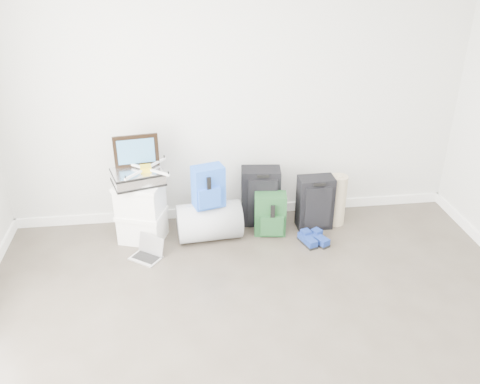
{
  "coord_description": "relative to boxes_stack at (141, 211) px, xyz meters",
  "views": [
    {
      "loc": [
        -0.56,
        -2.16,
        2.67
      ],
      "look_at": [
        -0.03,
        1.9,
        0.56
      ],
      "focal_mm": 38.0,
      "sensor_mm": 36.0,
      "label": 1
    }
  ],
  "objects": [
    {
      "name": "room_envelope",
      "position": [
        0.95,
        -2.11,
        1.42
      ],
      "size": [
        4.52,
        5.02,
        2.71
      ],
      "color": "beige",
      "rests_on": "ground"
    },
    {
      "name": "boxes_stack",
      "position": [
        0.0,
        0.0,
        0.0
      ],
      "size": [
        0.51,
        0.46,
        0.6
      ],
      "rotation": [
        0.0,
        0.0,
        -0.33
      ],
      "color": "white",
      "rests_on": "ground"
    },
    {
      "name": "briefcase",
      "position": [
        0.0,
        0.0,
        0.36
      ],
      "size": [
        0.52,
        0.44,
        0.13
      ],
      "primitive_type": "cube",
      "rotation": [
        0.0,
        0.0,
        0.28
      ],
      "color": "#B2B2B7",
      "rests_on": "boxes_stack"
    },
    {
      "name": "painting",
      "position": [
        -0.0,
        0.1,
        0.58
      ],
      "size": [
        0.41,
        0.08,
        0.31
      ],
      "rotation": [
        0.0,
        0.0,
        0.13
      ],
      "color": "black",
      "rests_on": "briefcase"
    },
    {
      "name": "drone",
      "position": [
        0.08,
        -0.02,
        0.45
      ],
      "size": [
        0.44,
        0.44,
        0.05
      ],
      "rotation": [
        0.0,
        0.0,
        0.1
      ],
      "color": "gold",
      "rests_on": "briefcase"
    },
    {
      "name": "duffel_bag",
      "position": [
        0.64,
        -0.07,
        -0.12
      ],
      "size": [
        0.63,
        0.42,
        0.37
      ],
      "primitive_type": "cylinder",
      "rotation": [
        0.0,
        1.57,
        0.08
      ],
      "color": "gray",
      "rests_on": "ground"
    },
    {
      "name": "blue_backpack",
      "position": [
        0.64,
        -0.1,
        0.26
      ],
      "size": [
        0.32,
        0.27,
        0.4
      ],
      "rotation": [
        0.0,
        0.0,
        0.27
      ],
      "color": "#1B3CB5",
      "rests_on": "duffel_bag"
    },
    {
      "name": "large_suitcase",
      "position": [
        1.18,
        0.16,
        -0.0
      ],
      "size": [
        0.41,
        0.29,
        0.6
      ],
      "rotation": [
        0.0,
        0.0,
        -0.12
      ],
      "color": "black",
      "rests_on": "ground"
    },
    {
      "name": "green_backpack",
      "position": [
        1.24,
        -0.06,
        -0.1
      ],
      "size": [
        0.33,
        0.26,
        0.43
      ],
      "rotation": [
        0.0,
        0.0,
        -0.14
      ],
      "color": "#153A1B",
      "rests_on": "ground"
    },
    {
      "name": "carry_on",
      "position": [
        1.7,
        0.01,
        -0.03
      ],
      "size": [
        0.35,
        0.23,
        0.54
      ],
      "rotation": [
        0.0,
        0.0,
        0.02
      ],
      "color": "black",
      "rests_on": "ground"
    },
    {
      "name": "shoes",
      "position": [
        1.61,
        -0.3,
        -0.26
      ],
      "size": [
        0.29,
        0.26,
        0.08
      ],
      "rotation": [
        0.0,
        0.0,
        0.39
      ],
      "color": "black",
      "rests_on": "ground"
    },
    {
      "name": "rolled_rug",
      "position": [
        1.94,
        0.05,
        -0.04
      ],
      "size": [
        0.17,
        0.17,
        0.53
      ],
      "primitive_type": "cylinder",
      "color": "tan",
      "rests_on": "ground"
    },
    {
      "name": "laptop",
      "position": [
        0.05,
        -0.32,
        -0.26
      ],
      "size": [
        0.33,
        0.32,
        0.19
      ],
      "rotation": [
        0.0,
        0.0,
        -0.64
      ],
      "color": "silver",
      "rests_on": "ground"
    }
  ]
}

